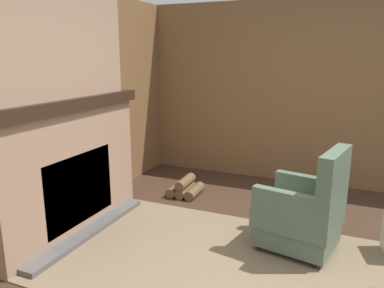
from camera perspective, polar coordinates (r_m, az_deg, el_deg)
ground_plane at (r=3.24m, az=14.37°, el=-19.26°), size 14.00×14.00×0.00m
wood_panel_wall_left at (r=3.93m, az=-22.46°, el=5.01°), size 0.06×5.44×2.44m
wood_panel_wall_back at (r=5.20m, az=19.91°, el=7.08°), size 5.44×0.09×2.44m
fireplace_hearth at (r=3.87m, az=-19.07°, el=-3.27°), size 0.64×1.92×1.34m
chimney_breast at (r=3.73m, az=-20.68°, el=14.95°), size 0.37×1.60×1.08m
area_rug at (r=3.31m, az=7.15°, el=-17.99°), size 3.36×1.85×0.01m
armchair at (r=3.53m, az=16.64°, el=-10.10°), size 0.78×0.73×0.96m
firewood_stack at (r=4.76m, az=-1.02°, el=-6.71°), size 0.39×0.42×0.23m
storage_case at (r=4.09m, az=-16.34°, el=8.43°), size 0.14×0.25×0.14m
decorative_plate_on_mantel at (r=3.68m, az=-22.32°, el=8.12°), size 0.06×0.23×0.23m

